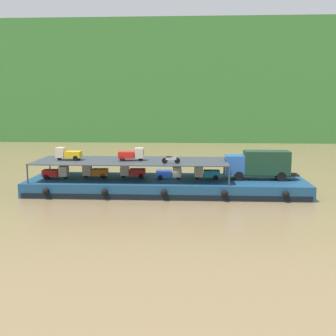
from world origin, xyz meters
name	(u,v)px	position (x,y,z in m)	size (l,w,h in m)	color
ground_plane	(167,192)	(0.00, 0.00, 0.00)	(400.00, 400.00, 0.00)	olive
hillside_far_bank	(183,76)	(0.00, 73.82, 16.78)	(116.17, 38.72, 29.80)	#387533
cargo_barge	(167,186)	(0.00, -0.03, 0.75)	(29.92, 8.42, 1.50)	navy
covered_lorry	(259,164)	(9.98, 0.34, 3.19)	(7.88, 2.36, 3.10)	#285BA3
cargo_rack	(132,161)	(-3.80, 0.00, 3.44)	(20.72, 7.07, 2.00)	#383D47
mini_truck_lower_stern	(56,172)	(-12.04, -0.50, 2.19)	(2.76, 1.23, 1.38)	red
mini_truck_lower_aft	(95,171)	(-7.95, 0.30, 2.19)	(2.80, 1.30, 1.38)	orange
mini_truck_lower_mid	(132,171)	(-3.80, 0.55, 2.19)	(2.79, 1.30, 1.38)	red
mini_truck_lower_fore	(169,173)	(0.31, -0.22, 2.19)	(2.79, 1.29, 1.38)	#1E47B7
mini_truck_lower_bow	(206,173)	(4.33, 0.06, 2.19)	(2.76, 1.23, 1.38)	teal
mini_truck_upper_stern	(68,154)	(-10.74, -0.13, 4.19)	(2.76, 1.23, 1.38)	gold
mini_truck_upper_mid	(132,154)	(-3.78, -0.13, 4.19)	(2.80, 1.30, 1.38)	red
motorcycle_upper_port	(171,159)	(0.57, -2.12, 3.93)	(1.90, 0.55, 0.87)	black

